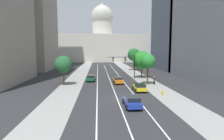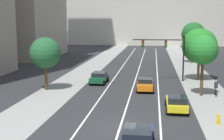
% 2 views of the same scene
% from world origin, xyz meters
% --- Properties ---
extents(ground_plane, '(400.00, 400.00, 0.00)m').
position_xyz_m(ground_plane, '(0.00, 40.00, 0.00)').
color(ground_plane, '#2B2B2D').
extents(sidewalk_left, '(4.71, 130.00, 0.01)m').
position_xyz_m(sidewalk_left, '(-8.43, 35.00, 0.01)').
color(sidewalk_left, gray).
rests_on(sidewalk_left, ground).
extents(sidewalk_right, '(4.71, 130.00, 0.01)m').
position_xyz_m(sidewalk_right, '(8.43, 35.00, 0.01)').
color(sidewalk_right, gray).
rests_on(sidewalk_right, ground).
extents(lane_stripe_left, '(0.16, 90.00, 0.01)m').
position_xyz_m(lane_stripe_left, '(-3.04, 25.00, 0.01)').
color(lane_stripe_left, white).
rests_on(lane_stripe_left, ground).
extents(lane_stripe_center, '(0.16, 90.00, 0.01)m').
position_xyz_m(lane_stripe_center, '(0.00, 25.00, 0.01)').
color(lane_stripe_center, white).
rests_on(lane_stripe_center, ground).
extents(lane_stripe_right, '(0.16, 90.00, 0.01)m').
position_xyz_m(lane_stripe_right, '(3.04, 25.00, 0.01)').
color(lane_stripe_right, white).
rests_on(lane_stripe_right, ground).
extents(capitol_building, '(53.32, 27.00, 36.06)m').
position_xyz_m(capitol_building, '(0.00, 94.70, 10.65)').
color(capitol_building, beige).
rests_on(capitol_building, ground).
extents(car_blue, '(2.07, 4.43, 1.47)m').
position_xyz_m(car_blue, '(1.52, -3.80, 0.77)').
color(car_blue, '#1E389E').
rests_on(car_blue, ground).
extents(car_yellow, '(2.04, 4.21, 1.39)m').
position_xyz_m(car_yellow, '(4.55, 5.34, 0.72)').
color(car_yellow, yellow).
rests_on(car_yellow, ground).
extents(car_orange, '(2.03, 4.45, 1.43)m').
position_xyz_m(car_orange, '(1.52, 13.38, 0.74)').
color(car_orange, orange).
rests_on(car_orange, ground).
extents(car_green, '(2.09, 4.27, 1.42)m').
position_xyz_m(car_green, '(-4.55, 16.91, 0.76)').
color(car_green, '#14512D').
rests_on(car_green, ground).
extents(traffic_signal_mast, '(6.89, 0.39, 6.05)m').
position_xyz_m(traffic_signal_mast, '(4.17, 19.65, 4.30)').
color(traffic_signal_mast, black).
rests_on(traffic_signal_mast, ground).
extents(fire_hydrant, '(0.26, 0.35, 0.91)m').
position_xyz_m(fire_hydrant, '(7.48, 1.83, 0.46)').
color(fire_hydrant, yellow).
rests_on(fire_hydrant, ground).
extents(cyclist, '(0.39, 1.70, 1.72)m').
position_xyz_m(cyclist, '(9.13, 11.64, 0.85)').
color(cyclist, black).
rests_on(cyclist, ground).
extents(street_tree_far_right, '(3.17, 3.17, 6.55)m').
position_xyz_m(street_tree_far_right, '(7.59, 11.52, 4.93)').
color(street_tree_far_right, '#51381E').
rests_on(street_tree_far_right, ground).
extents(street_tree_near_left, '(3.60, 3.60, 6.16)m').
position_xyz_m(street_tree_near_left, '(-9.98, 12.06, 4.34)').
color(street_tree_near_left, '#51381E').
rests_on(street_tree_near_left, ground).
extents(street_tree_mid_right, '(4.49, 4.49, 7.81)m').
position_xyz_m(street_tree_mid_right, '(9.88, 39.00, 5.55)').
color(street_tree_mid_right, '#51381E').
rests_on(street_tree_mid_right, ground).
extents(street_tree_near_right, '(4.74, 4.74, 7.04)m').
position_xyz_m(street_tree_near_right, '(8.54, 20.96, 4.66)').
color(street_tree_near_right, '#51381E').
rests_on(street_tree_near_right, ground).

